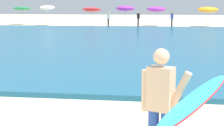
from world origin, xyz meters
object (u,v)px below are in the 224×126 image
object	(u,v)px
beach_umbrella_1	(47,8)
beachgoer_near_row_mid	(138,19)
surfer_with_board	(177,102)
beach_umbrella_0	(22,9)
beach_umbrella_4	(156,9)
beachgoer_near_row_right	(108,19)
beach_umbrella_2	(92,10)
beach_umbrella_3	(125,8)
beachgoer_near_row_left	(172,19)
beach_umbrella_5	(208,10)

from	to	relation	value
beach_umbrella_1	beachgoer_near_row_mid	world-z (taller)	beach_umbrella_1
surfer_with_board	beach_umbrella_0	world-z (taller)	beach_umbrella_0
beach_umbrella_0	beach_umbrella_4	bearing A→B (deg)	-3.04
beachgoer_near_row_right	beach_umbrella_4	bearing A→B (deg)	20.04
surfer_with_board	beach_umbrella_2	size ratio (longest dim) A/B	1.21
beach_umbrella_3	beachgoer_near_row_left	size ratio (longest dim) A/B	1.42
surfer_with_board	beach_umbrella_5	size ratio (longest dim) A/B	1.16
beachgoer_near_row_mid	beachgoer_near_row_right	bearing A→B (deg)	-159.31
beach_umbrella_5	beachgoer_near_row_right	size ratio (longest dim) A/B	1.40
beach_umbrella_2	beach_umbrella_4	distance (m)	7.08
surfer_with_board	beach_umbrella_0	distance (m)	38.93
beach_umbrella_3	beach_umbrella_5	bearing A→B (deg)	6.83
beach_umbrella_5	beach_umbrella_1	bearing A→B (deg)	-179.59
beachgoer_near_row_mid	beachgoer_near_row_left	bearing A→B (deg)	-1.71
beach_umbrella_3	beachgoer_near_row_mid	size ratio (longest dim) A/B	1.42
beach_umbrella_4	beach_umbrella_0	bearing A→B (deg)	176.96
beach_umbrella_4	beachgoer_near_row_right	distance (m)	5.46
beach_umbrella_3	beachgoer_near_row_mid	bearing A→B (deg)	24.65
beach_umbrella_0	beachgoer_near_row_left	size ratio (longest dim) A/B	1.37
beach_umbrella_1	beach_umbrella_2	bearing A→B (deg)	-9.22
beach_umbrella_2	beachgoer_near_row_left	xyz separation A→B (m)	(8.65, 0.45, -0.96)
beach_umbrella_1	beach_umbrella_3	bearing A→B (deg)	-5.88
beach_umbrella_0	beachgoer_near_row_mid	world-z (taller)	beach_umbrella_0
surfer_with_board	beachgoer_near_row_left	bearing A→B (deg)	88.22
beachgoer_near_row_left	beachgoer_near_row_right	bearing A→B (deg)	-170.95
beachgoer_near_row_right	beach_umbrella_2	bearing A→B (deg)	162.16
beach_umbrella_1	beachgoer_near_row_mid	distance (m)	10.40
beach_umbrella_0	beach_umbrella_5	xyz separation A→B (m)	(21.19, -1.07, -0.07)
beach_umbrella_2	beachgoer_near_row_left	size ratio (longest dim) A/B	1.34
beach_umbrella_3	beach_umbrella_5	xyz separation A→B (m)	(8.76, 1.05, -0.13)
beach_umbrella_1	beach_umbrella_0	bearing A→B (deg)	160.90
beach_umbrella_4	beachgoer_near_row_mid	xyz separation A→B (m)	(-1.92, -0.66, -1.00)
beach_umbrella_0	beachgoer_near_row_mid	distance (m)	13.91
surfer_with_board	beachgoer_near_row_right	distance (m)	33.13
beach_umbrella_0	beach_umbrella_3	bearing A→B (deg)	-9.69
surfer_with_board	beach_umbrella_1	world-z (taller)	beach_umbrella_1
beach_umbrella_1	beach_umbrella_5	world-z (taller)	beach_umbrella_1
beachgoer_near_row_left	beach_umbrella_4	bearing A→B (deg)	155.40
beach_umbrella_2	beachgoer_near_row_mid	bearing A→B (deg)	6.32
beach_umbrella_5	beachgoer_near_row_right	distance (m)	10.69
beachgoer_near_row_left	beachgoer_near_row_right	xyz separation A→B (m)	(-6.73, -1.07, 0.00)
beach_umbrella_1	beach_umbrella_3	xyz separation A→B (m)	(8.97, -0.92, -0.07)
beach_umbrella_3	beach_umbrella_4	size ratio (longest dim) A/B	1.03
beach_umbrella_0	beach_umbrella_4	world-z (taller)	beach_umbrella_4
beach_umbrella_0	beach_umbrella_3	world-z (taller)	beach_umbrella_3
beach_umbrella_2	beach_umbrella_3	size ratio (longest dim) A/B	0.94
surfer_with_board	beach_umbrella_5	distance (m)	34.60
beach_umbrella_1	beach_umbrella_4	xyz separation A→B (m)	(12.26, 0.36, -0.16)
beach_umbrella_4	beachgoer_near_row_left	xyz separation A→B (m)	(1.68, -0.77, -1.00)
beach_umbrella_2	beach_umbrella_5	distance (m)	12.49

